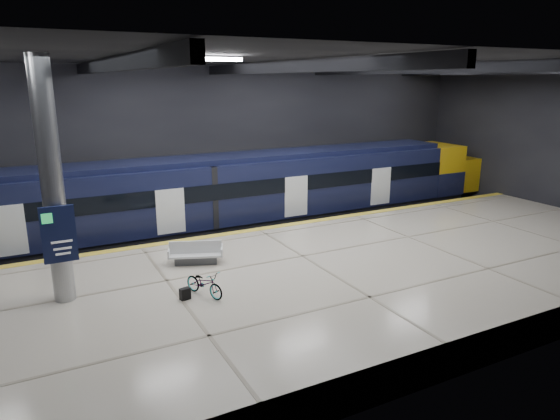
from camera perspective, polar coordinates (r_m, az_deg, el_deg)
ground at (r=19.47m, az=1.05°, el=-7.41°), size 30.00×30.00×0.00m
room_shell at (r=18.11m, az=1.13°, el=9.60°), size 30.10×16.10×8.05m
platform at (r=17.28m, az=5.05°, el=-8.46°), size 30.00×11.00×1.10m
safety_strip at (r=21.42m, az=-2.44°, el=-2.20°), size 30.00×0.40×0.01m
rails at (r=24.14m, az=-5.18°, el=-2.83°), size 30.00×1.52×0.16m
train at (r=24.15m, az=-2.28°, el=2.09°), size 29.40×2.84×3.79m
bench at (r=17.68m, az=-9.59°, el=-5.14°), size 2.01×1.39×0.82m
bicycle at (r=15.07m, az=-8.63°, el=-8.28°), size 1.08×1.56×0.78m
pannier_bag at (r=14.99m, az=-10.80°, el=-9.39°), size 0.33×0.24×0.35m
info_column at (r=15.11m, az=-24.56°, el=2.43°), size 0.90×0.78×6.90m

